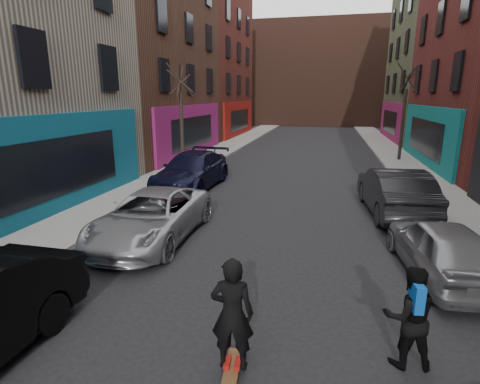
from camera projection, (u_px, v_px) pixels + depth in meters
The scene contains 13 objects.
sidewalk_left at pixel (234, 144), 32.47m from camera, with size 2.50×84.00×0.13m, color gray.
sidewalk_right at pixel (386, 148), 29.73m from camera, with size 2.50×84.00×0.13m, color gray.
buildings_left at pixel (26, 11), 18.82m from camera, with size 12.00×56.00×16.50m, color #531718.
building_far at pixel (319, 75), 53.90m from camera, with size 40.00×10.00×14.00m, color #47281E.
tree_left_far at pixel (181, 109), 20.32m from camera, with size 2.00×2.00×6.50m, color black, non-canonical shape.
tree_right_far at pixel (405, 105), 23.21m from camera, with size 2.00×2.00×6.80m, color black, non-canonical shape.
parked_left_far at pixel (152, 216), 10.85m from camera, with size 2.32×5.03×1.40m, color #9B9CA3.
parked_left_end at pixel (192, 171), 16.97m from camera, with size 2.24×5.50×1.60m, color black.
parked_right_far at pixel (441, 248), 8.62m from camera, with size 1.62×4.03×1.37m, color gray.
parked_right_end at pixel (394, 191), 13.18m from camera, with size 1.75×5.02×1.65m, color black.
skateboard at pixel (233, 368), 5.71m from camera, with size 0.22×0.80×0.10m, color brown.
skateboarder at pixel (232, 314), 5.48m from camera, with size 0.64×0.42×1.76m, color black.
pedestrian at pixel (409, 316), 5.68m from camera, with size 0.88×0.74×1.65m.
Camera 1 is at (1.64, -1.53, 4.08)m, focal length 28.00 mm.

